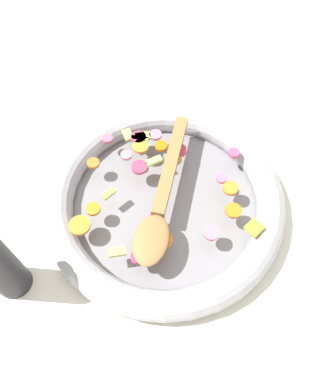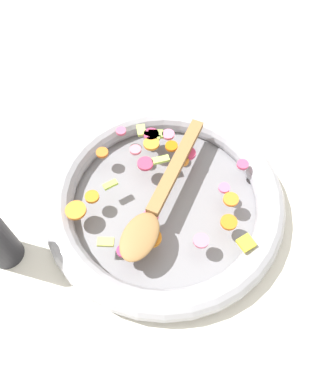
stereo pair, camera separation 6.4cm
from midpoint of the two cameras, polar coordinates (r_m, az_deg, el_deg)
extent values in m
plane|color=silver|center=(0.69, -2.67, -2.37)|extent=(4.00, 4.00, 0.00)
cylinder|color=slate|center=(0.68, -2.69, -2.13)|extent=(0.38, 0.38, 0.01)
torus|color=#9E9EA5|center=(0.67, -2.76, -1.34)|extent=(0.43, 0.43, 0.05)
cylinder|color=orange|center=(0.65, 7.23, 0.32)|extent=(0.03, 0.03, 0.01)
cylinder|color=orange|center=(0.60, -3.45, -7.47)|extent=(0.04, 0.04, 0.01)
cylinder|color=orange|center=(0.63, 7.60, -3.09)|extent=(0.04, 0.04, 0.01)
cylinder|color=orange|center=(0.69, -13.41, 4.08)|extent=(0.02, 0.02, 0.01)
cylinder|color=orange|center=(0.64, -13.64, -2.77)|extent=(0.03, 0.03, 0.01)
cylinder|color=orange|center=(0.68, -0.92, 4.91)|extent=(0.02, 0.02, 0.01)
cylinder|color=orange|center=(0.70, -3.16, 6.82)|extent=(0.03, 0.03, 0.01)
cylinder|color=orange|center=(0.70, -6.29, 6.71)|extent=(0.04, 0.04, 0.01)
cylinder|color=orange|center=(0.63, -15.66, -5.17)|extent=(0.04, 0.04, 0.01)
cube|color=#B6D84C|center=(0.65, -11.27, -0.49)|extent=(0.03, 0.02, 0.01)
cube|color=#B6DC60|center=(0.68, -4.40, 4.52)|extent=(0.03, 0.03, 0.01)
cube|color=#98B747|center=(0.71, -6.30, 7.85)|extent=(0.02, 0.03, 0.01)
cube|color=#B7DC60|center=(0.72, -8.21, 8.42)|extent=(0.03, 0.03, 0.01)
cube|color=#A4C253|center=(0.71, -5.91, 8.25)|extent=(0.03, 0.03, 0.01)
cube|color=#BAC756|center=(0.60, -10.40, -9.11)|extent=(0.03, 0.03, 0.01)
cylinder|color=#DA4770|center=(0.69, 7.93, 5.71)|extent=(0.02, 0.02, 0.01)
cylinder|color=pink|center=(0.71, -3.99, 8.47)|extent=(0.03, 0.03, 0.01)
cylinder|color=#CF3763|center=(0.69, -0.47, 6.15)|extent=(0.04, 0.04, 0.01)
cylinder|color=pink|center=(0.69, -8.50, 5.38)|extent=(0.03, 0.03, 0.01)
cylinder|color=#E1547F|center=(0.62, -4.21, -4.34)|extent=(0.03, 0.03, 0.01)
cylinder|color=#C83168|center=(0.59, -7.33, -10.10)|extent=(0.03, 0.03, 0.01)
cylinder|color=pink|center=(0.61, 4.09, -6.55)|extent=(0.03, 0.03, 0.01)
cylinder|color=#E26492|center=(0.66, 5.94, 1.85)|extent=(0.03, 0.03, 0.01)
cylinder|color=#CE3B65|center=(0.71, -6.56, 8.04)|extent=(0.04, 0.04, 0.01)
cylinder|color=#DC5879|center=(0.72, -11.23, 7.76)|extent=(0.02, 0.02, 0.01)
cylinder|color=#C6385A|center=(0.67, -6.59, 3.55)|extent=(0.03, 0.03, 0.01)
cube|color=yellow|center=(0.62, 10.65, -5.62)|extent=(0.03, 0.03, 0.01)
cube|color=olive|center=(0.66, -1.80, 4.16)|extent=(0.20, 0.10, 0.01)
ellipsoid|color=olive|center=(0.59, -5.21, -7.54)|extent=(0.10, 0.08, 0.01)
camera|label=1|loc=(0.03, -92.87, -4.76)|focal=35.00mm
camera|label=2|loc=(0.03, 87.13, 4.76)|focal=35.00mm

